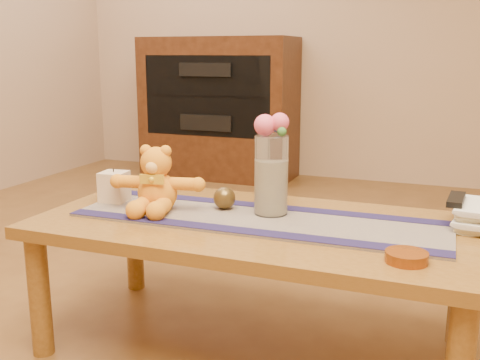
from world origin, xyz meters
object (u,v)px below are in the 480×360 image
at_px(bronze_ball, 224,198).
at_px(amber_dish, 407,257).
at_px(glass_vase, 271,175).
at_px(teddy_bear, 157,179).
at_px(book_bottom, 454,222).
at_px(tv_remote, 456,199).
at_px(pillar_candle, 114,186).

relative_size(bronze_ball, amber_dish, 0.69).
bearing_deg(glass_vase, teddy_bear, -166.88).
relative_size(glass_vase, book_bottom, 1.17).
bearing_deg(amber_dish, tv_remote, 74.05).
relative_size(glass_vase, tv_remote, 1.62).
bearing_deg(bronze_ball, amber_dish, -23.55).
bearing_deg(glass_vase, tv_remote, 10.66).
distance_m(teddy_bear, book_bottom, 0.97).
height_order(book_bottom, tv_remote, tv_remote).
height_order(pillar_candle, bronze_ball, pillar_candle).
bearing_deg(bronze_ball, teddy_bear, -157.85).
relative_size(book_bottom, amber_dish, 2.01).
xyz_separation_m(glass_vase, amber_dish, (0.46, -0.27, -0.12)).
relative_size(pillar_candle, tv_remote, 0.66).
bearing_deg(book_bottom, glass_vase, -167.51).
height_order(pillar_candle, amber_dish, pillar_candle).
distance_m(teddy_bear, amber_dish, 0.86).
relative_size(bronze_ball, book_bottom, 0.34).
bearing_deg(tv_remote, amber_dish, -102.08).
bearing_deg(pillar_candle, book_bottom, 8.22).
xyz_separation_m(pillar_candle, book_bottom, (1.15, 0.17, -0.05)).
bearing_deg(pillar_candle, bronze_ball, 6.45).
bearing_deg(amber_dish, glass_vase, 149.13).
bearing_deg(pillar_candle, amber_dish, -12.34).
xyz_separation_m(teddy_bear, tv_remote, (0.95, 0.19, -0.03)).
bearing_deg(tv_remote, bronze_ball, -167.68).
xyz_separation_m(book_bottom, tv_remote, (-0.00, -0.01, 0.07)).
height_order(teddy_bear, pillar_candle, teddy_bear).
height_order(glass_vase, book_bottom, glass_vase).
height_order(teddy_bear, amber_dish, teddy_bear).
bearing_deg(glass_vase, book_bottom, 11.62).
xyz_separation_m(tv_remote, amber_dish, (-0.11, -0.38, -0.07)).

